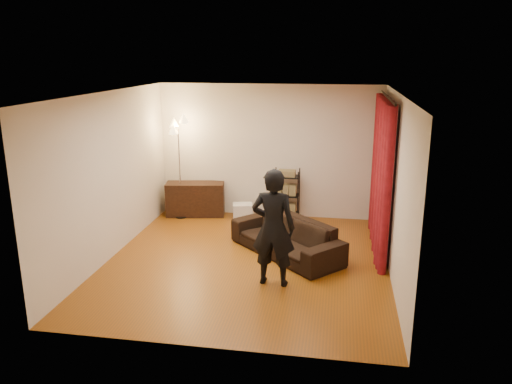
% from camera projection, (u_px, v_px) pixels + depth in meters
% --- Properties ---
extents(floor, '(5.00, 5.00, 0.00)m').
position_uv_depth(floor, '(247.00, 262.00, 8.12)').
color(floor, '#80410C').
rests_on(floor, ground).
extents(ceiling, '(5.00, 5.00, 0.00)m').
position_uv_depth(ceiling, '(246.00, 93.00, 7.40)').
color(ceiling, white).
rests_on(ceiling, ground).
extents(wall_back, '(5.00, 0.00, 5.00)m').
position_uv_depth(wall_back, '(269.00, 151.00, 10.13)').
color(wall_back, beige).
rests_on(wall_back, ground).
extents(wall_front, '(5.00, 0.00, 5.00)m').
position_uv_depth(wall_front, '(204.00, 238.00, 5.38)').
color(wall_front, beige).
rests_on(wall_front, ground).
extents(wall_left, '(0.00, 5.00, 5.00)m').
position_uv_depth(wall_left, '(111.00, 176.00, 8.12)').
color(wall_left, beige).
rests_on(wall_left, ground).
extents(wall_right, '(0.00, 5.00, 5.00)m').
position_uv_depth(wall_right, '(395.00, 188.00, 7.40)').
color(wall_right, beige).
rests_on(wall_right, ground).
extents(curtain_rod, '(0.04, 2.65, 0.04)m').
position_uv_depth(curtain_rod, '(388.00, 97.00, 8.15)').
color(curtain_rod, black).
rests_on(curtain_rod, wall_right).
extents(curtain, '(0.22, 2.65, 2.55)m').
position_uv_depth(curtain, '(381.00, 175.00, 8.50)').
color(curtain, maroon).
rests_on(curtain, ground).
extents(sofa, '(2.08, 2.04, 0.61)m').
position_uv_depth(sofa, '(286.00, 237.00, 8.36)').
color(sofa, black).
rests_on(sofa, ground).
extents(person, '(0.66, 0.46, 1.73)m').
position_uv_depth(person, '(273.00, 228.00, 7.13)').
color(person, black).
rests_on(person, ground).
extents(media_cabinet, '(1.25, 0.65, 0.69)m').
position_uv_depth(media_cabinet, '(195.00, 199.00, 10.38)').
color(media_cabinet, black).
rests_on(media_cabinet, ground).
extents(storage_boxes, '(0.44, 0.38, 0.32)m').
position_uv_depth(storage_boxes, '(242.00, 211.00, 10.18)').
color(storage_boxes, beige).
rests_on(storage_boxes, ground).
extents(wire_shelf, '(0.54, 0.42, 1.06)m').
position_uv_depth(wire_shelf, '(287.00, 195.00, 10.01)').
color(wire_shelf, black).
rests_on(wire_shelf, ground).
extents(floor_lamp, '(0.45, 0.45, 2.05)m').
position_uv_depth(floor_lamp, '(180.00, 168.00, 10.09)').
color(floor_lamp, silver).
rests_on(floor_lamp, ground).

